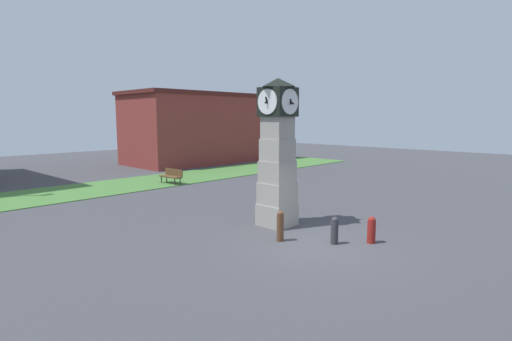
{
  "coord_description": "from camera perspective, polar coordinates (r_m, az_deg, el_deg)",
  "views": [
    {
      "loc": [
        -10.01,
        -6.9,
        3.97
      ],
      "look_at": [
        0.4,
        3.0,
        2.06
      ],
      "focal_mm": 28.0,
      "sensor_mm": 36.0,
      "label": 1
    }
  ],
  "objects": [
    {
      "name": "pedestrian_near_bench",
      "position": [
        36.54,
        2.79,
        2.93
      ],
      "size": [
        0.43,
        0.3,
        1.77
      ],
      "color": "#3F3F47",
      "rests_on": "ground_plane"
    },
    {
      "name": "grass_verge_far",
      "position": [
        23.4,
        -25.46,
        -2.89
      ],
      "size": [
        48.05,
        4.95,
        0.04
      ],
      "primitive_type": "cube",
      "color": "#477A38",
      "rests_on": "ground_plane"
    },
    {
      "name": "bollard_far_row",
      "position": [
        13.32,
        16.17,
        -8.11
      ],
      "size": [
        0.26,
        0.26,
        0.86
      ],
      "color": "maroon",
      "rests_on": "ground_plane"
    },
    {
      "name": "clock_tower",
      "position": [
        14.53,
        3.08,
        2.32
      ],
      "size": [
        1.42,
        1.46,
        5.36
      ],
      "color": "#9E998F",
      "rests_on": "ground_plane"
    },
    {
      "name": "bollard_mid_row",
      "position": [
        12.94,
        11.16,
        -8.37
      ],
      "size": [
        0.24,
        0.24,
        0.88
      ],
      "color": "#333338",
      "rests_on": "ground_plane"
    },
    {
      "name": "ground_plane",
      "position": [
        12.79,
        8.67,
        -10.59
      ],
      "size": [
        80.09,
        80.09,
        0.0
      ],
      "primitive_type": "plane",
      "color": "#424247"
    },
    {
      "name": "bollard_near_tower",
      "position": [
        13.01,
        3.48,
        -7.88
      ],
      "size": [
        0.23,
        0.23,
        1.0
      ],
      "color": "brown",
      "rests_on": "ground_plane"
    },
    {
      "name": "storefront_low_left",
      "position": [
        36.36,
        -7.7,
        6.06
      ],
      "size": [
        13.62,
        6.93,
        6.09
      ],
      "color": "maroon",
      "rests_on": "ground_plane"
    },
    {
      "name": "bench",
      "position": [
        24.5,
        -11.95,
        -0.68
      ],
      "size": [
        0.62,
        1.63,
        0.9
      ],
      "color": "brown",
      "rests_on": "ground_plane"
    }
  ]
}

